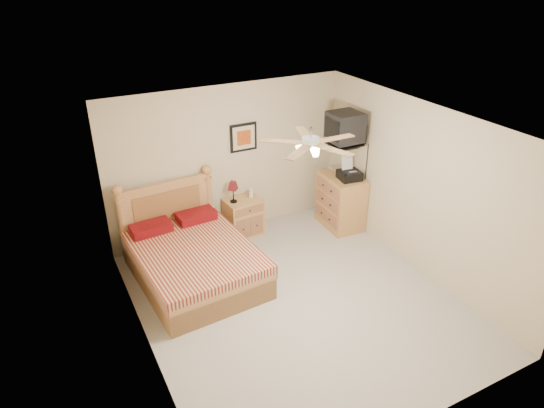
{
  "coord_description": "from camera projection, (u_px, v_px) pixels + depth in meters",
  "views": [
    {
      "loc": [
        -2.75,
        -4.53,
        4.23
      ],
      "look_at": [
        0.09,
        0.9,
        1.07
      ],
      "focal_mm": 32.0,
      "sensor_mm": 36.0,
      "label": 1
    }
  ],
  "objects": [
    {
      "name": "floor",
      "position": [
        297.0,
        301.0,
        6.63
      ],
      "size": [
        4.5,
        4.5,
        0.0
      ],
      "primitive_type": "plane",
      "color": "#ABA49B",
      "rests_on": "ground"
    },
    {
      "name": "ceiling",
      "position": [
        302.0,
        126.0,
        5.49
      ],
      "size": [
        4.0,
        4.5,
        0.04
      ],
      "primitive_type": "cube",
      "color": "white",
      "rests_on": "ground"
    },
    {
      "name": "wall_back",
      "position": [
        228.0,
        161.0,
        7.83
      ],
      "size": [
        4.0,
        0.04,
        2.5
      ],
      "primitive_type": "cube",
      "color": "beige",
      "rests_on": "ground"
    },
    {
      "name": "wall_front",
      "position": [
        428.0,
        332.0,
        4.29
      ],
      "size": [
        4.0,
        0.04,
        2.5
      ],
      "primitive_type": "cube",
      "color": "beige",
      "rests_on": "ground"
    },
    {
      "name": "wall_left",
      "position": [
        140.0,
        264.0,
        5.24
      ],
      "size": [
        0.04,
        4.5,
        2.5
      ],
      "primitive_type": "cube",
      "color": "beige",
      "rests_on": "ground"
    },
    {
      "name": "wall_right",
      "position": [
        420.0,
        190.0,
        6.89
      ],
      "size": [
        0.04,
        4.5,
        2.5
      ],
      "primitive_type": "cube",
      "color": "beige",
      "rests_on": "ground"
    },
    {
      "name": "bed",
      "position": [
        193.0,
        241.0,
        6.79
      ],
      "size": [
        1.65,
        2.1,
        1.3
      ],
      "primitive_type": null,
      "rotation": [
        0.0,
        0.0,
        0.07
      ],
      "color": "#A0723E",
      "rests_on": "ground"
    },
    {
      "name": "nightstand",
      "position": [
        243.0,
        217.0,
        8.12
      ],
      "size": [
        0.61,
        0.47,
        0.63
      ],
      "primitive_type": "cube",
      "rotation": [
        0.0,
        0.0,
        0.06
      ],
      "color": "#AE7036",
      "rests_on": "ground"
    },
    {
      "name": "table_lamp",
      "position": [
        233.0,
        192.0,
        7.83
      ],
      "size": [
        0.2,
        0.2,
        0.36
      ],
      "primitive_type": null,
      "rotation": [
        0.0,
        0.0,
        0.02
      ],
      "color": "maroon",
      "rests_on": "nightstand"
    },
    {
      "name": "lotion_bottle",
      "position": [
        251.0,
        192.0,
        8.01
      ],
      "size": [
        0.1,
        0.1,
        0.21
      ],
      "primitive_type": "imported",
      "rotation": [
        0.0,
        0.0,
        -0.3
      ],
      "color": "silver",
      "rests_on": "nightstand"
    },
    {
      "name": "framed_picture",
      "position": [
        243.0,
        137.0,
        7.76
      ],
      "size": [
        0.46,
        0.04,
        0.46
      ],
      "primitive_type": "cube",
      "color": "black",
      "rests_on": "wall_back"
    },
    {
      "name": "dresser",
      "position": [
        341.0,
        201.0,
        8.3
      ],
      "size": [
        0.59,
        0.82,
        0.94
      ],
      "primitive_type": "cube",
      "rotation": [
        0.0,
        0.0,
        -0.05
      ],
      "color": "#BD8941",
      "rests_on": "ground"
    },
    {
      "name": "fax_machine",
      "position": [
        350.0,
        169.0,
        7.89
      ],
      "size": [
        0.4,
        0.41,
        0.37
      ],
      "primitive_type": null,
      "rotation": [
        0.0,
        0.0,
        -0.15
      ],
      "color": "black",
      "rests_on": "dresser"
    },
    {
      "name": "magazine_lower",
      "position": [
        333.0,
        170.0,
        8.29
      ],
      "size": [
        0.25,
        0.31,
        0.03
      ],
      "primitive_type": "imported",
      "rotation": [
        0.0,
        0.0,
        0.2
      ],
      "color": "#BDAE97",
      "rests_on": "dresser"
    },
    {
      "name": "magazine_upper",
      "position": [
        331.0,
        168.0,
        8.29
      ],
      "size": [
        0.25,
        0.3,
        0.02
      ],
      "primitive_type": "imported",
      "rotation": [
        0.0,
        0.0,
        -0.23
      ],
      "color": "tan",
      "rests_on": "magazine_lower"
    },
    {
      "name": "wall_tv",
      "position": [
        353.0,
        128.0,
        7.58
      ],
      "size": [
        0.56,
        0.46,
        0.58
      ],
      "primitive_type": null,
      "color": "black",
      "rests_on": "wall_right"
    },
    {
      "name": "ceiling_fan",
      "position": [
        311.0,
        143.0,
        5.4
      ],
      "size": [
        1.14,
        1.14,
        0.28
      ],
      "primitive_type": null,
      "color": "silver",
      "rests_on": "ceiling"
    }
  ]
}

